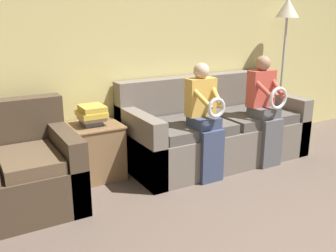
% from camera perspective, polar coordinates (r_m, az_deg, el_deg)
% --- Properties ---
extents(wall_back, '(7.21, 0.06, 2.55)m').
position_cam_1_polar(wall_back, '(4.45, -1.48, 11.50)').
color(wall_back, '#DBCC7F').
rests_on(wall_back, ground_plane).
extents(couch_main, '(2.15, 0.96, 0.96)m').
position_cam_1_polar(couch_main, '(4.48, 6.89, -0.81)').
color(couch_main, '#70665B').
rests_on(couch_main, ground_plane).
extents(child_left_seated, '(0.31, 0.37, 1.21)m').
position_cam_1_polar(child_left_seated, '(3.84, 5.70, 1.30)').
color(child_left_seated, '#384260').
rests_on(child_left_seated, ground_plane).
extents(child_right_seated, '(0.33, 0.37, 1.24)m').
position_cam_1_polar(child_right_seated, '(4.36, 14.63, 2.89)').
color(child_right_seated, '#56565B').
rests_on(child_right_seated, ground_plane).
extents(side_shelf, '(0.56, 0.51, 0.58)m').
position_cam_1_polar(side_shelf, '(4.02, -11.20, -3.67)').
color(side_shelf, olive).
rests_on(side_shelf, ground_plane).
extents(book_stack, '(0.27, 0.31, 0.20)m').
position_cam_1_polar(book_stack, '(3.90, -11.52, 1.72)').
color(book_stack, '#4C4C56').
rests_on(book_stack, side_shelf).
extents(floor_lamp, '(0.30, 0.30, 1.88)m').
position_cam_1_polar(floor_lamp, '(5.26, 17.61, 14.84)').
color(floor_lamp, '#2D2B28').
rests_on(floor_lamp, ground_plane).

